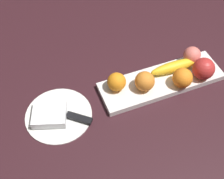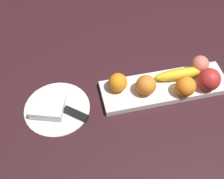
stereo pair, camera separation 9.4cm
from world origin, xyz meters
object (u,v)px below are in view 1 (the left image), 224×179
(orange_center, at_px, (117,82))
(peach, at_px, (192,55))
(dinner_plate, at_px, (59,115))
(fruit_tray, at_px, (161,81))
(folded_napkin, at_px, (50,114))
(banana, at_px, (175,67))
(knife, at_px, (75,117))
(apple, at_px, (204,69))
(orange_near_apple, at_px, (145,81))
(orange_near_banana, at_px, (183,78))

(orange_center, relative_size, peach, 1.01)
(dinner_plate, bearing_deg, fruit_tray, 180.00)
(folded_napkin, bearing_deg, dinner_plate, -180.00)
(banana, relative_size, knife, 1.31)
(apple, relative_size, orange_near_apple, 1.13)
(apple, xyz_separation_m, knife, (0.49, -0.00, -0.05))
(orange_near_apple, bearing_deg, peach, -166.66)
(fruit_tray, relative_size, orange_near_apple, 6.50)
(banana, bearing_deg, apple, 143.01)
(fruit_tray, bearing_deg, orange_near_apple, 8.62)
(orange_near_banana, height_order, dinner_plate, orange_near_banana)
(apple, xyz_separation_m, orange_near_banana, (0.09, 0.01, -0.00))
(apple, bearing_deg, peach, -91.39)
(fruit_tray, distance_m, orange_center, 0.18)
(orange_near_banana, distance_m, orange_center, 0.23)
(orange_near_apple, bearing_deg, dinner_plate, -2.16)
(fruit_tray, bearing_deg, peach, -164.18)
(apple, bearing_deg, orange_center, -11.21)
(orange_center, xyz_separation_m, folded_napkin, (0.25, 0.02, -0.03))
(fruit_tray, distance_m, peach, 0.16)
(apple, relative_size, knife, 0.53)
(fruit_tray, xyz_separation_m, knife, (0.35, 0.03, 0.00))
(orange_center, distance_m, folded_napkin, 0.26)
(apple, bearing_deg, banana, -38.00)
(orange_near_banana, xyz_separation_m, dinner_plate, (0.45, -0.05, -0.05))
(folded_napkin, bearing_deg, fruit_tray, 180.00)
(fruit_tray, distance_m, orange_near_apple, 0.09)
(peach, height_order, dinner_plate, peach)
(banana, height_order, knife, banana)
(fruit_tray, relative_size, banana, 2.34)
(orange_near_banana, xyz_separation_m, orange_center, (0.22, -0.07, -0.00))
(orange_near_apple, distance_m, peach, 0.23)
(fruit_tray, bearing_deg, banana, -160.77)
(orange_near_banana, height_order, folded_napkin, orange_near_banana)
(orange_near_banana, relative_size, folded_napkin, 0.64)
(orange_near_apple, xyz_separation_m, peach, (-0.22, -0.05, -0.00))
(peach, xyz_separation_m, folded_napkin, (0.57, 0.04, -0.03))
(orange_near_apple, xyz_separation_m, orange_center, (0.09, -0.04, -0.00))
(fruit_tray, bearing_deg, orange_center, -7.72)
(orange_center, bearing_deg, fruit_tray, 172.28)
(apple, bearing_deg, orange_near_banana, 4.85)
(orange_center, bearing_deg, dinner_plate, 5.91)
(peach, bearing_deg, orange_near_banana, 43.64)
(orange_near_apple, height_order, peach, orange_near_apple)
(banana, xyz_separation_m, orange_center, (0.24, -0.00, 0.01))
(apple, relative_size, orange_center, 1.20)
(fruit_tray, height_order, apple, apple)
(apple, distance_m, dinner_plate, 0.54)
(orange_near_apple, height_order, knife, orange_near_apple)
(banana, relative_size, orange_near_banana, 2.77)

